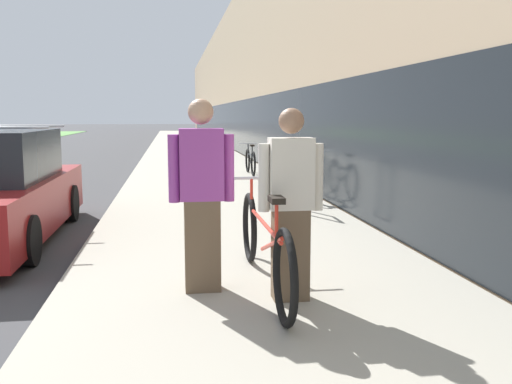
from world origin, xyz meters
TOP-DOWN VIEW (x-y plane):
  - sidewalk_slab at (5.66, 21.00)m, footprint 3.93×70.00m
  - storefront_facade at (12.67, 29.00)m, footprint 10.01×70.00m
  - tandem_bicycle at (5.63, 1.66)m, footprint 0.52×2.72m
  - person_rider at (5.81, 1.32)m, footprint 0.56×0.22m
  - person_bystander at (5.06, 1.69)m, footprint 0.59×0.23m
  - bike_rack_hoop at (6.92, 5.78)m, footprint 0.05×0.60m
  - cruiser_bike_nearest at (7.20, 7.37)m, footprint 0.52×1.85m
  - cruiser_bike_middle at (7.07, 9.87)m, footprint 0.52×1.71m
  - cruiser_bike_farthest at (6.93, 11.90)m, footprint 0.52×1.76m

SIDE VIEW (x-z plane):
  - sidewalk_slab at x=5.66m, z-range 0.00..0.15m
  - cruiser_bike_farthest at x=6.93m, z-range 0.09..0.92m
  - cruiser_bike_middle at x=7.07m, z-range 0.08..0.95m
  - cruiser_bike_nearest at x=7.20m, z-range 0.08..0.96m
  - tandem_bicycle at x=5.63m, z-range 0.07..1.03m
  - bike_rack_hoop at x=6.92m, z-range 0.24..1.08m
  - person_rider at x=5.81m, z-range 0.15..1.81m
  - person_bystander at x=5.06m, z-range 0.15..1.90m
  - storefront_facade at x=12.67m, z-range -0.01..6.99m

